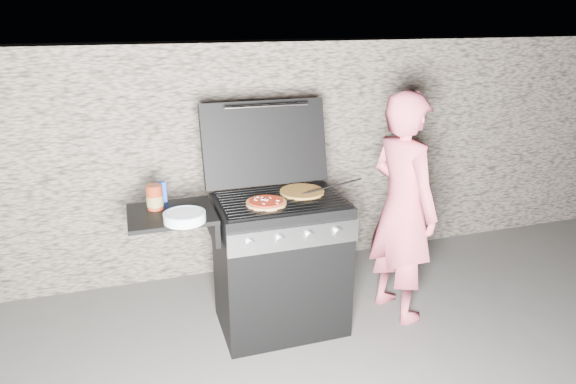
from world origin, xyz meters
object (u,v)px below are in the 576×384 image
object	(u,v)px
pizza_topped	(266,202)
person	(403,208)
gas_grill	(243,270)
sauce_jar	(155,197)

from	to	relation	value
pizza_topped	person	distance (m)	0.94
pizza_topped	gas_grill	bearing A→B (deg)	155.02
gas_grill	person	xyz separation A→B (m)	(1.07, -0.08, 0.33)
person	pizza_topped	bearing A→B (deg)	76.90
sauce_jar	person	size ratio (longest dim) A/B	0.09
pizza_topped	person	size ratio (longest dim) A/B	0.16
sauce_jar	pizza_topped	bearing A→B (deg)	-13.03
sauce_jar	person	distance (m)	1.60
gas_grill	pizza_topped	bearing A→B (deg)	-24.98
sauce_jar	person	bearing A→B (deg)	-5.86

